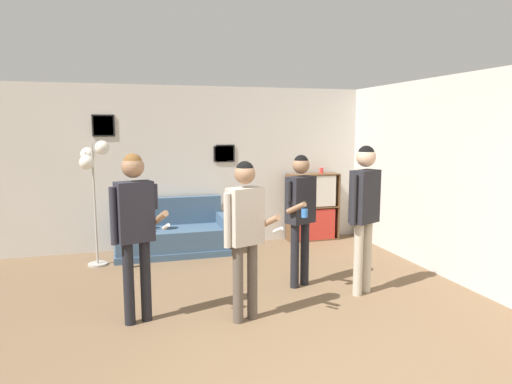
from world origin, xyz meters
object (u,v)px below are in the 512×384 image
(person_player_foreground_left, at_px, (135,219))
(person_spectator_near_bookshelf, at_px, (365,203))
(person_watcher_holding_cup, at_px, (301,206))
(person_player_foreground_center, at_px, (245,224))
(couch, at_px, (171,236))
(drinking_cup, at_px, (321,171))
(bookshelf, at_px, (313,207))
(floor_lamp, at_px, (93,166))
(bottle_on_floor, at_px, (130,261))

(person_player_foreground_left, height_order, person_spectator_near_bookshelf, person_spectator_near_bookshelf)
(person_watcher_holding_cup, bearing_deg, person_player_foreground_center, -138.70)
(couch, height_order, drinking_cup, drinking_cup)
(couch, distance_m, bookshelf, 2.56)
(bookshelf, bearing_deg, person_spectator_near_bookshelf, -100.14)
(bookshelf, bearing_deg, person_player_foreground_center, -124.10)
(floor_lamp, relative_size, drinking_cup, 18.37)
(person_player_foreground_center, xyz_separation_m, person_spectator_near_bookshelf, (1.57, 0.37, 0.09))
(bottle_on_floor, bearing_deg, couch, 42.85)
(person_watcher_holding_cup, distance_m, drinking_cup, 2.55)
(person_player_foreground_center, height_order, person_watcher_holding_cup, person_player_foreground_center)
(bottle_on_floor, height_order, drinking_cup, drinking_cup)
(bookshelf, relative_size, bottle_on_floor, 4.55)
(bookshelf, xyz_separation_m, floor_lamp, (-3.66, -0.54, 0.87))
(couch, relative_size, person_spectator_near_bookshelf, 0.98)
(drinking_cup, bearing_deg, person_watcher_holding_cup, -119.86)
(person_watcher_holding_cup, relative_size, person_spectator_near_bookshelf, 0.93)
(couch, distance_m, drinking_cup, 2.87)
(person_player_foreground_center, bearing_deg, person_watcher_holding_cup, 41.30)
(bookshelf, relative_size, person_player_foreground_left, 0.68)
(person_spectator_near_bookshelf, bearing_deg, person_player_foreground_center, -166.92)
(bottle_on_floor, bearing_deg, floor_lamp, 150.48)
(person_watcher_holding_cup, relative_size, bottle_on_floor, 6.38)
(person_spectator_near_bookshelf, bearing_deg, bookshelf, 79.86)
(person_spectator_near_bookshelf, bearing_deg, floor_lamp, 146.40)
(couch, bearing_deg, person_player_foreground_center, -80.15)
(person_player_foreground_left, relative_size, drinking_cup, 17.71)
(floor_lamp, height_order, person_spectator_near_bookshelf, floor_lamp)
(person_player_foreground_center, xyz_separation_m, drinking_cup, (2.20, 3.02, 0.21))
(person_player_foreground_center, xyz_separation_m, person_watcher_holding_cup, (0.94, 0.82, -0.00))
(couch, relative_size, bottle_on_floor, 6.74)
(person_player_foreground_left, bearing_deg, person_watcher_holding_cup, 15.49)
(couch, relative_size, person_player_foreground_center, 1.05)
(couch, distance_m, person_watcher_holding_cup, 2.57)
(bookshelf, height_order, drinking_cup, drinking_cup)
(bottle_on_floor, bearing_deg, drinking_cup, 13.56)
(person_player_foreground_center, relative_size, person_spectator_near_bookshelf, 0.93)
(bottle_on_floor, bearing_deg, person_player_foreground_center, -62.63)
(person_player_foreground_left, bearing_deg, couch, 76.88)
(person_spectator_near_bookshelf, height_order, bottle_on_floor, person_spectator_near_bookshelf)
(couch, height_order, person_spectator_near_bookshelf, person_spectator_near_bookshelf)
(person_watcher_holding_cup, bearing_deg, person_spectator_near_bookshelf, -35.78)
(person_watcher_holding_cup, height_order, drinking_cup, person_watcher_holding_cup)
(person_player_foreground_center, distance_m, person_spectator_near_bookshelf, 1.62)
(person_player_foreground_center, distance_m, bottle_on_floor, 2.67)
(floor_lamp, relative_size, person_spectator_near_bookshelf, 1.01)
(floor_lamp, distance_m, person_spectator_near_bookshelf, 3.83)
(couch, height_order, bookshelf, bookshelf)
(couch, bearing_deg, bottle_on_floor, -137.15)
(drinking_cup, bearing_deg, bookshelf, -179.68)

